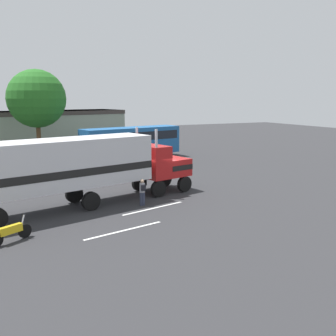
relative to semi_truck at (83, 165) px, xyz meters
The scene contains 9 objects.
ground_plane 6.10m from the semi_truck, 11.96° to the left, with size 120.00×120.00×0.00m, color #2D2D30.
lane_stripe_near 4.95m from the semi_truck, 33.46° to the right, with size 4.40×0.16×0.01m, color silver.
lane_stripe_mid 5.90m from the semi_truck, 82.79° to the right, with size 4.40×0.16×0.01m, color silver.
semi_truck is the anchor object (origin of this frame).
person_bystander 3.90m from the semi_truck, 24.42° to the right, with size 0.34×0.45×1.63m.
parked_bus 18.46m from the semi_truck, 60.21° to the left, with size 11.28×4.57×3.40m.
motorcycle 6.69m from the semi_truck, 134.49° to the right, with size 1.89×1.11×1.12m.
tree_center 19.18m from the semi_truck, 89.76° to the left, with size 5.86×5.86×9.34m.
building_backdrop 27.57m from the semi_truck, 87.78° to the left, with size 22.81×10.86×4.91m.
Camera 1 is at (-10.85, -23.82, 6.45)m, focal length 41.41 mm.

